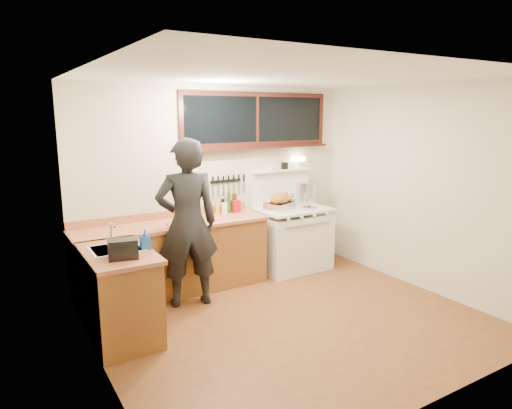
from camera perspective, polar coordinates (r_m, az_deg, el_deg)
ground_plane at (r=5.19m, az=4.54°, el=-14.35°), size 4.00×3.50×0.02m
room_shell at (r=4.71m, az=4.86°, el=4.16°), size 4.10×3.60×2.65m
counter_back at (r=5.86m, az=-10.27°, el=-6.54°), size 2.44×0.64×1.00m
counter_left at (r=4.87m, az=-16.76°, el=-10.67°), size 0.64×1.09×0.90m
sink_unit at (r=4.81m, az=-17.03°, el=-5.95°), size 0.50×0.45×0.37m
vintage_stove at (r=6.65m, az=4.52°, el=-4.11°), size 1.02×0.74×1.60m
back_window at (r=6.44m, az=0.18°, el=9.82°), size 2.32×0.13×0.77m
left_doorway at (r=3.51m, az=-17.06°, el=-8.31°), size 0.02×1.04×2.17m
knife_strip at (r=6.28m, az=-3.62°, el=2.85°), size 0.52×0.03×0.28m
man at (r=5.33m, az=-8.59°, el=-2.35°), size 0.80×0.60×1.97m
soap_bottle at (r=4.69m, az=-13.70°, el=-4.24°), size 0.09×0.10×0.21m
toaster at (r=4.45m, az=-16.31°, el=-5.34°), size 0.30×0.24×0.19m
cutting_board at (r=5.63m, az=-9.21°, el=-2.00°), size 0.40×0.33×0.13m
roast_turkey at (r=6.44m, az=3.01°, el=0.28°), size 0.48×0.43×0.24m
stockpot at (r=6.96m, az=6.31°, el=1.54°), size 0.36×0.36×0.32m
saucepan at (r=6.66m, az=4.35°, el=0.30°), size 0.20×0.30×0.12m
pot_lid at (r=6.57m, az=6.63°, el=-0.35°), size 0.26×0.26×0.04m
coffee_tin at (r=6.25m, az=-2.58°, el=-0.23°), size 0.12×0.10×0.17m
pitcher at (r=6.15m, az=-3.96°, el=-0.49°), size 0.10×0.10×0.15m
bottle_cluster at (r=6.22m, az=-3.56°, el=0.02°), size 0.33×0.07×0.26m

